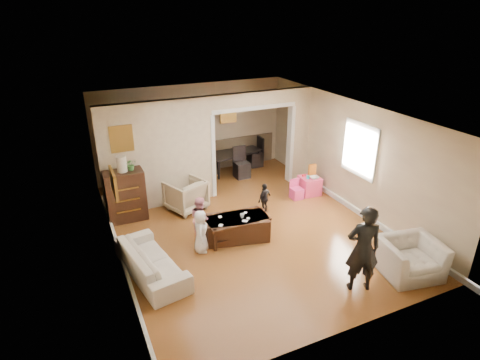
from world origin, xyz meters
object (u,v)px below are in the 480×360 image
child_kneel_b (200,218)px  sofa (151,261)px  coffee_table (237,228)px  child_kneel_a (201,231)px  dresser (126,196)px  play_table (309,185)px  coffee_cup (242,216)px  child_toddler (264,198)px  table_lamp (122,164)px  adult_person (363,249)px  cyan_cup (308,177)px  armchair_back (186,195)px  armchair_front (410,258)px  dining_table (233,160)px

child_kneel_b → sofa: bearing=115.5°
coffee_table → child_kneel_b: (-0.70, 0.30, 0.24)m
child_kneel_a → dresser: bearing=52.7°
play_table → child_kneel_a: size_ratio=0.54×
coffee_cup → child_toddler: child_toddler is taller
coffee_table → table_lamp: bearing=137.3°
child_kneel_a → adult_person: bearing=-113.4°
sofa → child_toddler: 3.23m
child_toddler → cyan_cup: bearing=168.3°
armchair_back → coffee_table: (0.58, -1.71, -0.14)m
table_lamp → cyan_cup: table_lamp is taller
sofa → coffee_table: (1.93, 0.48, -0.03)m
armchair_back → armchair_front: bearing=103.8°
cyan_cup → adult_person: (-1.26, -3.53, 0.29)m
coffee_table → sofa: bearing=-166.0°
adult_person → child_kneel_a: size_ratio=1.78×
sofa → coffee_table: 1.99m
armchair_back → play_table: size_ratio=1.71×
play_table → adult_person: size_ratio=0.31×
coffee_table → child_kneel_b: bearing=156.8°
coffee_table → dining_table: dining_table is taller
dresser → adult_person: (3.22, -4.19, 0.21)m
play_table → adult_person: 3.87m
cyan_cup → child_toddler: bearing=-164.8°
armchair_front → child_toddler: bearing=123.4°
cyan_cup → child_kneel_b: 3.33m
sofa → cyan_cup: 4.75m
coffee_table → adult_person: size_ratio=0.81×
armchair_front → table_lamp: bearing=146.5°
dresser → coffee_table: dresser is taller
coffee_cup → cyan_cup: size_ratio=1.17×
coffee_cup → play_table: 2.83m
coffee_cup → cyan_cup: bearing=26.4°
coffee_table → dining_table: (1.47, 3.58, 0.05)m
adult_person → child_toddler: size_ratio=2.09×
cyan_cup → child_kneel_b: size_ratio=0.08×
adult_person → coffee_table: bearing=-40.6°
dresser → coffee_table: size_ratio=0.91×
dresser → child_kneel_b: 1.97m
child_kneel_b → child_toddler: size_ratio=1.26×
cyan_cup → child_kneel_a: (-3.37, -1.30, -0.06)m
armchair_front → coffee_cup: size_ratio=10.98×
coffee_cup → cyan_cup: (2.42, 1.20, -0.02)m
table_lamp → cyan_cup: size_ratio=4.50×
coffee_table → child_kneel_a: size_ratio=1.45×
dining_table → adult_person: size_ratio=1.04×
sofa → coffee_table: sofa is taller
armchair_front → dining_table: bearing=109.4°
coffee_cup → dining_table: 3.89m
armchair_front → table_lamp: (-4.33, 4.24, 1.03)m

